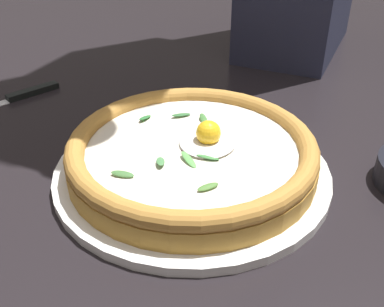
# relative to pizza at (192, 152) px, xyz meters

# --- Properties ---
(ground_plane) EXTENTS (2.40, 2.40, 0.03)m
(ground_plane) POSITION_rel_pizza_xyz_m (-0.05, -0.01, -0.05)
(ground_plane) COLOR black
(ground_plane) RESTS_ON ground
(pizza_plate) EXTENTS (0.34, 0.34, 0.01)m
(pizza_plate) POSITION_rel_pizza_xyz_m (-0.00, 0.00, -0.03)
(pizza_plate) COLOR white
(pizza_plate) RESTS_ON ground
(pizza) EXTENTS (0.30, 0.30, 0.06)m
(pizza) POSITION_rel_pizza_xyz_m (0.00, 0.00, 0.00)
(pizza) COLOR #B78433
(pizza) RESTS_ON pizza_plate
(table_knife) EXTENTS (0.18, 0.16, 0.01)m
(table_knife) POSITION_rel_pizza_xyz_m (0.17, 0.32, -0.03)
(table_knife) COLOR silver
(table_knife) RESTS_ON ground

